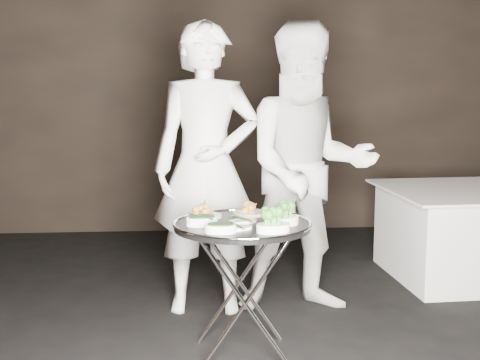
{
  "coord_description": "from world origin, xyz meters",
  "views": [
    {
      "loc": [
        -0.18,
        -3.08,
        1.5
      ],
      "look_at": [
        0.1,
        0.54,
        0.95
      ],
      "focal_mm": 50.0,
      "sensor_mm": 36.0,
      "label": 1
    }
  ],
  "objects": [
    {
      "name": "potato_plate_b",
      "position": [
        0.16,
        0.62,
        0.77
      ],
      "size": [
        0.2,
        0.2,
        0.07
      ],
      "rotation": [
        0.0,
        0.0,
        0.35
      ],
      "color": "beige",
      "rests_on": "serving_tray"
    },
    {
      "name": "serving_utensils",
      "position": [
        0.12,
        0.46,
        0.79
      ],
      "size": [
        0.58,
        0.41,
        0.01
      ],
      "color": "silver",
      "rests_on": "serving_tray"
    },
    {
      "name": "tray_stand",
      "position": [
        0.1,
        0.39,
        0.4
      ],
      "size": [
        0.49,
        0.42,
        0.72
      ],
      "rotation": [
        0.0,
        0.0,
        0.07
      ],
      "color": "silver",
      "rests_on": "floor"
    },
    {
      "name": "waiter_left",
      "position": [
        -0.07,
        1.16,
        0.94
      ],
      "size": [
        0.7,
        0.48,
        1.87
      ],
      "primitive_type": "imported",
      "rotation": [
        0.0,
        0.0,
        -0.05
      ],
      "color": "silver",
      "rests_on": "floor"
    },
    {
      "name": "broccoli_bowl_b",
      "position": [
        0.24,
        0.17,
        0.77
      ],
      "size": [
        0.19,
        0.15,
        0.07
      ],
      "rotation": [
        0.0,
        0.0,
        0.16
      ],
      "color": "white",
      "rests_on": "serving_tray"
    },
    {
      "name": "asparagus_plate_b",
      "position": [
        0.06,
        0.24,
        0.75
      ],
      "size": [
        0.18,
        0.14,
        0.03
      ],
      "rotation": [
        0.0,
        0.0,
        0.33
      ],
      "color": "white",
      "rests_on": "serving_tray"
    },
    {
      "name": "potato_plate_a",
      "position": [
        -0.09,
        0.56,
        0.77
      ],
      "size": [
        0.18,
        0.18,
        0.06
      ],
      "rotation": [
        0.0,
        0.0,
        0.16
      ],
      "color": "beige",
      "rests_on": "serving_tray"
    },
    {
      "name": "greens_bowl",
      "position": [
        0.34,
        0.54,
        0.77
      ],
      "size": [
        0.13,
        0.13,
        0.08
      ],
      "rotation": [
        0.0,
        0.0,
        -0.17
      ],
      "color": "white",
      "rests_on": "serving_tray"
    },
    {
      "name": "dining_table",
      "position": [
        1.91,
        1.72,
        0.34
      ],
      "size": [
        1.2,
        1.2,
        0.68
      ],
      "rotation": [
        0.0,
        0.0,
        0.05
      ],
      "color": "white",
      "rests_on": "floor"
    },
    {
      "name": "asparagus_plate_a",
      "position": [
        0.1,
        0.4,
        0.75
      ],
      "size": [
        0.2,
        0.17,
        0.03
      ],
      "rotation": [
        0.0,
        0.0,
        0.52
      ],
      "color": "white",
      "rests_on": "serving_tray"
    },
    {
      "name": "broccoli_bowl_a",
      "position": [
        0.31,
        0.34,
        0.77
      ],
      "size": [
        0.21,
        0.18,
        0.07
      ],
      "rotation": [
        0.0,
        0.0,
        0.34
      ],
      "color": "white",
      "rests_on": "serving_tray"
    },
    {
      "name": "spinach_bowl_b",
      "position": [
        -0.03,
        0.17,
        0.77
      ],
      "size": [
        0.17,
        0.11,
        0.07
      ],
      "rotation": [
        0.0,
        0.0,
        -0.07
      ],
      "color": "white",
      "rests_on": "serving_tray"
    },
    {
      "name": "waiter_right",
      "position": [
        0.58,
        1.11,
        0.93
      ],
      "size": [
        0.94,
        0.75,
        1.86
      ],
      "primitive_type": "imported",
      "rotation": [
        0.0,
        0.0,
        0.05
      ],
      "color": "silver",
      "rests_on": "floor"
    },
    {
      "name": "wall_back",
      "position": [
        0.0,
        3.52,
        1.5
      ],
      "size": [
        6.0,
        0.05,
        3.0
      ],
      "primitive_type": "cube",
      "color": "black",
      "rests_on": "floor"
    },
    {
      "name": "serving_tray",
      "position": [
        0.1,
        0.39,
        0.73
      ],
      "size": [
        0.74,
        0.74,
        0.04
      ],
      "color": "black",
      "rests_on": "tray_stand"
    },
    {
      "name": "spinach_bowl_a",
      "position": [
        -0.11,
        0.35,
        0.77
      ],
      "size": [
        0.19,
        0.14,
        0.07
      ],
      "rotation": [
        0.0,
        0.0,
        0.21
      ],
      "color": "white",
      "rests_on": "serving_tray"
    }
  ]
}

